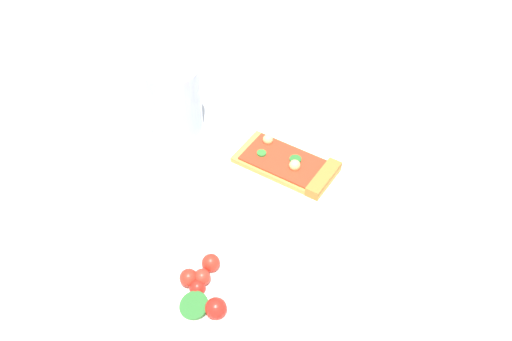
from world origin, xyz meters
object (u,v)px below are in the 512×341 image
Objects in this scene: pizza_slice_main at (291,165)px; soda_glass at (174,100)px; pepper_shaker at (253,58)px; salad_bowl at (201,303)px; paper_napkin at (390,294)px; plate at (277,179)px.

soda_glass reaches higher than pizza_slice_main.
soda_glass is 0.18m from pepper_shaker.
salad_bowl is (0.17, -0.20, 0.02)m from pizza_slice_main.
pepper_shaker is (-0.07, 0.16, -0.01)m from soda_glass.
paper_napkin is (0.23, 0.02, -0.02)m from pizza_slice_main.
plate is 0.26m from pepper_shaker.
pepper_shaker is at bearing 169.41° from pizza_slice_main.
pizza_slice_main is 0.23m from paper_napkin.
salad_bowl reaches higher than plate.
paper_napkin is 2.06× the size of pepper_shaker.
paper_napkin is at bearing -2.96° from pepper_shaker.
salad_bowl is at bearing -12.99° from soda_glass.
pizza_slice_main is 1.46× the size of soda_glass.
pepper_shaker is at bearing 177.04° from paper_napkin.
plate is 1.80× the size of salad_bowl.
salad_bowl reaches higher than pepper_shaker.
plate is 3.09× the size of pepper_shaker.
pizza_slice_main is 1.05× the size of paper_napkin.
salad_bowl is at bearing -45.50° from plate.
pepper_shaker is at bearing 149.95° from salad_bowl.
pepper_shaker is (-0.42, 0.24, -0.00)m from salad_bowl.
paper_napkin is at bearing 75.59° from salad_bowl.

